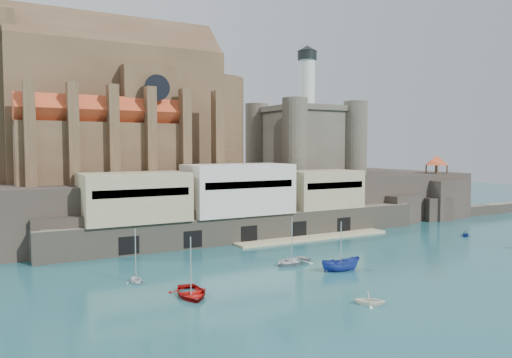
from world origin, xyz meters
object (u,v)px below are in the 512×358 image
object	(u,v)px
castle_keep	(305,137)
boat_1	(370,305)
pavilion	(437,161)
boat_0	(191,296)
church	(127,114)
boat_2	(341,271)

from	to	relation	value
castle_keep	boat_1	distance (m)	66.59
castle_keep	pavilion	xyz separation A→B (m)	(25.92, -15.08, -5.59)
castle_keep	boat_0	xyz separation A→B (m)	(-45.55, -44.36, -18.31)
church	boat_2	xyz separation A→B (m)	(15.55, -44.44, -22.13)
boat_0	boat_1	distance (m)	18.70
pavilion	boat_2	bearing A→B (deg)	-150.53
castle_keep	boat_0	bearing A→B (deg)	-135.76
church	boat_0	distance (m)	50.56
boat_1	boat_2	xyz separation A→B (m)	(6.29, 12.38, 0.00)
boat_1	boat_2	size ratio (longest dim) A/B	0.60
church	boat_1	size ratio (longest dim) A/B	14.59
boat_0	boat_2	world-z (taller)	boat_0
pavilion	boat_0	distance (m)	78.29
boat_0	boat_2	distance (m)	20.91
church	pavilion	world-z (taller)	church
pavilion	boat_1	world-z (taller)	pavilion
church	pavilion	distance (m)	68.65
pavilion	boat_1	size ratio (longest dim) A/B	1.99
castle_keep	boat_1	bearing A→B (deg)	-118.91
church	castle_keep	bearing A→B (deg)	-1.11
church	boat_1	bearing A→B (deg)	-80.75
castle_keep	boat_0	size ratio (longest dim) A/B	4.66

